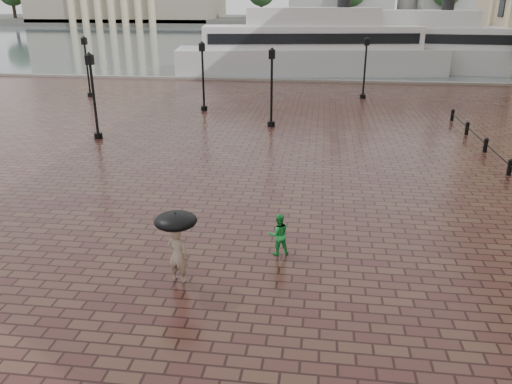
{
  "coord_description": "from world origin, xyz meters",
  "views": [
    {
      "loc": [
        5.94,
        -14.93,
        6.96
      ],
      "look_at": [
        4.03,
        -0.56,
        1.4
      ],
      "focal_mm": 35.0,
      "sensor_mm": 36.0,
      "label": 1
    }
  ],
  "objects_px": {
    "street_lamps": "(208,77)",
    "adult_pedestrian": "(178,255)",
    "ferry_near": "(310,47)",
    "ferry_far": "(412,46)",
    "child_pedestrian": "(279,234)"
  },
  "relations": [
    {
      "from": "street_lamps",
      "to": "ferry_far",
      "type": "bearing_deg",
      "value": 54.85
    },
    {
      "from": "street_lamps",
      "to": "child_pedestrian",
      "type": "relative_size",
      "value": 17.01
    },
    {
      "from": "child_pedestrian",
      "to": "street_lamps",
      "type": "bearing_deg",
      "value": -90.84
    },
    {
      "from": "child_pedestrian",
      "to": "ferry_far",
      "type": "relative_size",
      "value": 0.05
    },
    {
      "from": "child_pedestrian",
      "to": "ferry_far",
      "type": "height_order",
      "value": "ferry_far"
    },
    {
      "from": "child_pedestrian",
      "to": "ferry_near",
      "type": "relative_size",
      "value": 0.05
    },
    {
      "from": "adult_pedestrian",
      "to": "ferry_far",
      "type": "bearing_deg",
      "value": -94.75
    },
    {
      "from": "adult_pedestrian",
      "to": "ferry_far",
      "type": "distance_m",
      "value": 46.88
    },
    {
      "from": "ferry_far",
      "to": "street_lamps",
      "type": "bearing_deg",
      "value": -118.77
    },
    {
      "from": "ferry_near",
      "to": "ferry_far",
      "type": "height_order",
      "value": "ferry_near"
    },
    {
      "from": "street_lamps",
      "to": "ferry_near",
      "type": "height_order",
      "value": "ferry_near"
    },
    {
      "from": "adult_pedestrian",
      "to": "ferry_near",
      "type": "distance_m",
      "value": 41.3
    },
    {
      "from": "street_lamps",
      "to": "ferry_far",
      "type": "height_order",
      "value": "ferry_far"
    },
    {
      "from": "street_lamps",
      "to": "adult_pedestrian",
      "type": "bearing_deg",
      "value": -79.42
    },
    {
      "from": "street_lamps",
      "to": "ferry_near",
      "type": "bearing_deg",
      "value": 73.0
    }
  ]
}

